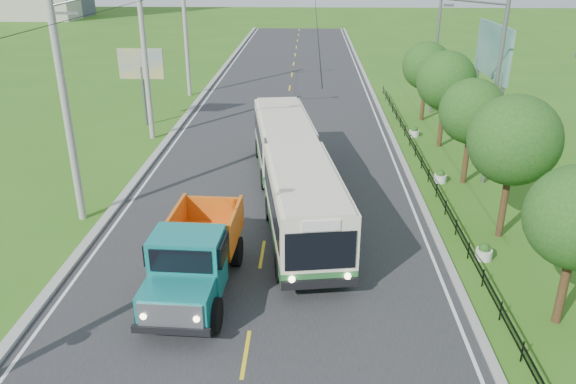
# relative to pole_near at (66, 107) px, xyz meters

# --- Properties ---
(ground) EXTENTS (240.00, 240.00, 0.00)m
(ground) POSITION_rel_pole_near_xyz_m (8.26, -9.00, -5.09)
(ground) COLOR #336618
(ground) RESTS_ON ground
(road) EXTENTS (14.00, 120.00, 0.02)m
(road) POSITION_rel_pole_near_xyz_m (8.26, 11.00, -5.08)
(road) COLOR #28282B
(road) RESTS_ON ground
(curb_left) EXTENTS (0.40, 120.00, 0.15)m
(curb_left) POSITION_rel_pole_near_xyz_m (1.06, 11.00, -5.02)
(curb_left) COLOR #9E9E99
(curb_left) RESTS_ON ground
(curb_right) EXTENTS (0.30, 120.00, 0.10)m
(curb_right) POSITION_rel_pole_near_xyz_m (15.41, 11.00, -5.04)
(curb_right) COLOR #9E9E99
(curb_right) RESTS_ON ground
(edge_line_left) EXTENTS (0.12, 120.00, 0.00)m
(edge_line_left) POSITION_rel_pole_near_xyz_m (1.61, 11.00, -5.07)
(edge_line_left) COLOR silver
(edge_line_left) RESTS_ON road
(edge_line_right) EXTENTS (0.12, 120.00, 0.00)m
(edge_line_right) POSITION_rel_pole_near_xyz_m (14.91, 11.00, -5.07)
(edge_line_right) COLOR silver
(edge_line_right) RESTS_ON road
(centre_dash) EXTENTS (0.12, 2.20, 0.00)m
(centre_dash) POSITION_rel_pole_near_xyz_m (8.26, -9.00, -5.07)
(centre_dash) COLOR yellow
(centre_dash) RESTS_ON road
(railing_right) EXTENTS (0.04, 40.00, 0.60)m
(railing_right) POSITION_rel_pole_near_xyz_m (16.26, 5.00, -4.79)
(railing_right) COLOR black
(railing_right) RESTS_ON ground
(pole_near) EXTENTS (3.51, 0.32, 10.00)m
(pole_near) POSITION_rel_pole_near_xyz_m (0.00, 0.00, 0.00)
(pole_near) COLOR gray
(pole_near) RESTS_ON ground
(pole_mid) EXTENTS (3.51, 0.32, 10.00)m
(pole_mid) POSITION_rel_pole_near_xyz_m (0.00, 12.00, 0.00)
(pole_mid) COLOR gray
(pole_mid) RESTS_ON ground
(pole_far) EXTENTS (3.51, 0.32, 10.00)m
(pole_far) POSITION_rel_pole_near_xyz_m (0.00, 24.00, 0.00)
(pole_far) COLOR gray
(pole_far) RESTS_ON ground
(tree_third) EXTENTS (3.60, 3.62, 6.00)m
(tree_third) POSITION_rel_pole_near_xyz_m (18.12, -0.86, -1.11)
(tree_third) COLOR #382314
(tree_third) RESTS_ON ground
(tree_fourth) EXTENTS (3.24, 3.31, 5.40)m
(tree_fourth) POSITION_rel_pole_near_xyz_m (18.12, 5.14, -1.51)
(tree_fourth) COLOR #382314
(tree_fourth) RESTS_ON ground
(tree_fifth) EXTENTS (3.48, 3.52, 5.80)m
(tree_fifth) POSITION_rel_pole_near_xyz_m (18.12, 11.14, -1.24)
(tree_fifth) COLOR #382314
(tree_fifth) RESTS_ON ground
(tree_back) EXTENTS (3.30, 3.36, 5.50)m
(tree_back) POSITION_rel_pole_near_xyz_m (18.12, 17.14, -1.44)
(tree_back) COLOR #382314
(tree_back) RESTS_ON ground
(streetlight_mid) EXTENTS (3.02, 0.20, 9.07)m
(streetlight_mid) POSITION_rel_pole_near_xyz_m (18.90, 5.00, -0.19)
(streetlight_mid) COLOR slate
(streetlight_mid) RESTS_ON ground
(streetlight_far) EXTENTS (3.02, 0.20, 9.07)m
(streetlight_far) POSITION_rel_pole_near_xyz_m (18.90, 19.00, -0.19)
(streetlight_far) COLOR slate
(streetlight_far) RESTS_ON ground
(planter_near) EXTENTS (0.64, 0.64, 0.67)m
(planter_near) POSITION_rel_pole_near_xyz_m (16.86, -3.00, -4.81)
(planter_near) COLOR silver
(planter_near) RESTS_ON ground
(planter_mid) EXTENTS (0.64, 0.64, 0.67)m
(planter_mid) POSITION_rel_pole_near_xyz_m (16.86, 5.00, -4.81)
(planter_mid) COLOR silver
(planter_mid) RESTS_ON ground
(planter_far) EXTENTS (0.64, 0.64, 0.67)m
(planter_far) POSITION_rel_pole_near_xyz_m (16.86, 13.00, -4.81)
(planter_far) COLOR silver
(planter_far) RESTS_ON ground
(billboard_left) EXTENTS (3.00, 0.20, 5.20)m
(billboard_left) POSITION_rel_pole_near_xyz_m (-1.24, 15.00, -1.23)
(billboard_left) COLOR slate
(billboard_left) RESTS_ON ground
(billboard_right) EXTENTS (0.24, 6.00, 7.30)m
(billboard_right) POSITION_rel_pole_near_xyz_m (20.56, 11.00, 0.25)
(billboard_right) COLOR slate
(billboard_right) RESTS_ON ground
(bus) EXTENTS (4.92, 16.47, 3.14)m
(bus) POSITION_rel_pole_near_xyz_m (9.30, 1.85, -3.21)
(bus) COLOR #296731
(bus) RESTS_ON ground
(dump_truck) EXTENTS (2.74, 6.47, 2.67)m
(dump_truck) POSITION_rel_pole_near_xyz_m (6.20, -5.67, -3.58)
(dump_truck) COLOR #137676
(dump_truck) RESTS_ON ground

